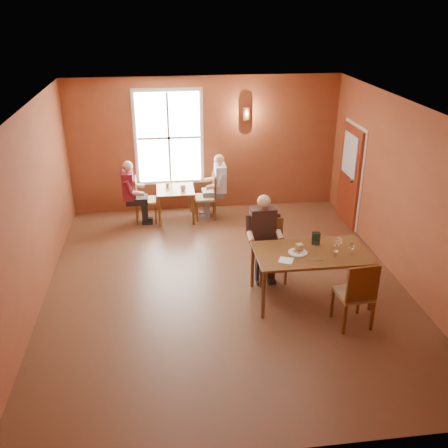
{
  "coord_description": "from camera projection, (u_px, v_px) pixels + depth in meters",
  "views": [
    {
      "loc": [
        -0.97,
        -7.3,
        4.49
      ],
      "look_at": [
        0.0,
        0.2,
        1.05
      ],
      "focal_mm": 40.0,
      "sensor_mm": 36.0,
      "label": 1
    }
  ],
  "objects": [
    {
      "name": "main_table",
      "position": [
        310.0,
        275.0,
        8.02
      ],
      "size": [
        1.79,
        1.01,
        0.84
      ],
      "primitive_type": null,
      "color": "brown",
      "rests_on": "ground"
    },
    {
      "name": "wall_left",
      "position": [
        31.0,
        213.0,
        7.6
      ],
      "size": [
        0.04,
        7.0,
        3.0
      ],
      "primitive_type": "cube",
      "color": "brown",
      "rests_on": "ground"
    },
    {
      "name": "sandwich",
      "position": [
        299.0,
        248.0,
        7.83
      ],
      "size": [
        0.12,
        0.12,
        0.12
      ],
      "primitive_type": "cube",
      "rotation": [
        0.0,
        0.0,
        0.32
      ],
      "color": "tan",
      "rests_on": "main_table"
    },
    {
      "name": "chair_diner_maroon",
      "position": [
        146.0,
        199.0,
        10.82
      ],
      "size": [
        0.44,
        0.44,
        1.0
      ],
      "primitive_type": null,
      "rotation": [
        0.0,
        0.0,
        -1.57
      ],
      "color": "brown",
      "rests_on": "ground"
    },
    {
      "name": "wall_back",
      "position": [
        205.0,
        145.0,
        11.1
      ],
      "size": [
        6.0,
        0.04,
        3.0
      ],
      "primitive_type": "cube",
      "color": "brown",
      "rests_on": "ground"
    },
    {
      "name": "window",
      "position": [
        169.0,
        138.0,
        10.88
      ],
      "size": [
        1.36,
        0.1,
        1.96
      ],
      "primitive_type": "cube",
      "color": "white",
      "rests_on": "wall_back"
    },
    {
      "name": "goblet_a",
      "position": [
        339.0,
        242.0,
        7.93
      ],
      "size": [
        0.11,
        0.11,
        0.2
      ],
      "primitive_type": null,
      "rotation": [
        0.0,
        0.0,
        0.43
      ],
      "color": "white",
      "rests_on": "main_table"
    },
    {
      "name": "cup_b",
      "position": [
        167.0,
        185.0,
        10.88
      ],
      "size": [
        0.13,
        0.13,
        0.1
      ],
      "primitive_type": "imported",
      "rotation": [
        0.0,
        0.0,
        -0.3
      ],
      "color": "white",
      "rests_on": "second_table"
    },
    {
      "name": "goblet_c",
      "position": [
        335.0,
        250.0,
        7.68
      ],
      "size": [
        0.1,
        0.1,
        0.21
      ],
      "primitive_type": null,
      "rotation": [
        0.0,
        0.0,
        0.33
      ],
      "color": "white",
      "rests_on": "main_table"
    },
    {
      "name": "diner_maroon",
      "position": [
        144.0,
        192.0,
        10.74
      ],
      "size": [
        0.54,
        0.54,
        1.36
      ],
      "primitive_type": null,
      "rotation": [
        0.0,
        0.0,
        -1.57
      ],
      "color": "maroon",
      "rests_on": "ground"
    },
    {
      "name": "plate_food",
      "position": [
        298.0,
        252.0,
        7.81
      ],
      "size": [
        0.37,
        0.37,
        0.04
      ],
      "primitive_type": "cylinder",
      "rotation": [
        0.0,
        0.0,
        0.25
      ],
      "color": "white",
      "rests_on": "main_table"
    },
    {
      "name": "chair_diner_white",
      "position": [
        205.0,
        197.0,
        10.97
      ],
      "size": [
        0.44,
        0.44,
        1.0
      ],
      "primitive_type": null,
      "rotation": [
        0.0,
        0.0,
        1.57
      ],
      "color": "#4F2A11",
      "rests_on": "ground"
    },
    {
      "name": "menu_stand",
      "position": [
        316.0,
        238.0,
        8.05
      ],
      "size": [
        0.14,
        0.09,
        0.21
      ],
      "primitive_type": "cube",
      "rotation": [
        0.0,
        0.0,
        -0.18
      ],
      "color": "#1E3124",
      "rests_on": "main_table"
    },
    {
      "name": "wall_right",
      "position": [
        404.0,
        195.0,
        8.29
      ],
      "size": [
        0.04,
        7.0,
        3.0
      ],
      "primitive_type": "cube",
      "color": "brown",
      "rests_on": "ground"
    },
    {
      "name": "second_table",
      "position": [
        176.0,
        204.0,
        10.95
      ],
      "size": [
        0.8,
        0.8,
        0.71
      ],
      "primitive_type": null,
      "color": "brown",
      "rests_on": "ground"
    },
    {
      "name": "knife",
      "position": [
        315.0,
        260.0,
        7.6
      ],
      "size": [
        0.23,
        0.07,
        0.0
      ],
      "primitive_type": "cube",
      "rotation": [
        0.0,
        0.0,
        -0.23
      ],
      "color": "silver",
      "rests_on": "main_table"
    },
    {
      "name": "ground",
      "position": [
        225.0,
        284.0,
        8.57
      ],
      "size": [
        6.0,
        7.0,
        0.01
      ],
      "primitive_type": "cube",
      "color": "brown",
      "rests_on": "ground"
    },
    {
      "name": "goblet_b",
      "position": [
        351.0,
        248.0,
        7.76
      ],
      "size": [
        0.1,
        0.1,
        0.2
      ],
      "primitive_type": null,
      "rotation": [
        0.0,
        0.0,
        -0.43
      ],
      "color": "white",
      "rests_on": "main_table"
    },
    {
      "name": "napkin",
      "position": [
        286.0,
        260.0,
        7.59
      ],
      "size": [
        0.27,
        0.27,
        0.01
      ],
      "primitive_type": "cube",
      "rotation": [
        0.0,
        0.0,
        -0.43
      ],
      "color": "white",
      "rests_on": "main_table"
    },
    {
      "name": "ceiling",
      "position": [
        226.0,
        109.0,
        7.32
      ],
      "size": [
        6.0,
        7.0,
        0.04
      ],
      "primitive_type": "cube",
      "color": "white",
      "rests_on": "wall_back"
    },
    {
      "name": "chair_diner_main",
      "position": [
        271.0,
        252.0,
        8.5
      ],
      "size": [
        0.47,
        0.47,
        1.07
      ],
      "primitive_type": null,
      "rotation": [
        0.0,
        0.0,
        3.14
      ],
      "color": "#5A2715",
      "rests_on": "ground"
    },
    {
      "name": "wall_front",
      "position": [
        273.0,
        340.0,
        4.79
      ],
      "size": [
        6.0,
        0.04,
        3.0
      ],
      "primitive_type": "cube",
      "color": "brown",
      "rests_on": "ground"
    },
    {
      "name": "cup_a",
      "position": [
        183.0,
        188.0,
        10.72
      ],
      "size": [
        0.14,
        0.14,
        0.1
      ],
      "primitive_type": "imported",
      "rotation": [
        0.0,
        0.0,
        -0.15
      ],
      "color": "silver",
      "rests_on": "second_table"
    },
    {
      "name": "door",
      "position": [
        349.0,
        176.0,
        10.55
      ],
      "size": [
        0.12,
        1.04,
        2.1
      ],
      "primitive_type": "cube",
      "color": "maroon",
      "rests_on": "ground"
    },
    {
      "name": "diner_main",
      "position": [
        272.0,
        244.0,
        8.4
      ],
      "size": [
        0.57,
        0.57,
        1.42
      ],
      "primitive_type": null,
      "rotation": [
        0.0,
        0.0,
        3.14
      ],
      "color": "black",
      "rests_on": "ground"
    },
    {
      "name": "diner_white",
      "position": [
        206.0,
        189.0,
        10.89
      ],
      "size": [
        0.55,
        0.55,
        1.37
      ],
      "primitive_type": null,
      "rotation": [
        0.0,
        0.0,
        1.57
      ],
      "color": "silver",
      "rests_on": "ground"
    },
    {
      "name": "chair_empty",
      "position": [
        354.0,
        292.0,
        7.32
      ],
      "size": [
        0.53,
        0.53,
        1.09
      ],
      "primitive_type": null,
      "rotation": [
        0.0,
        0.0,
        0.09
      ],
      "color": "brown",
      "rests_on": "ground"
    },
    {
      "name": "wall_sconce",
      "position": [
        246.0,
        113.0,
        10.83
      ],
      "size": [
        0.16,
        0.16,
        0.28
      ],
      "primitive_type": "cylinder",
      "color": "brown",
      "rests_on": "wall_back"
    }
  ]
}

